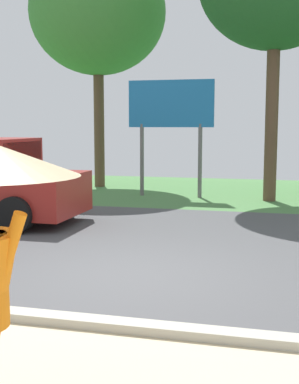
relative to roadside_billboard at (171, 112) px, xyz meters
The scene contains 3 objects.
ground_plane 6.11m from the roadside_billboard, 77.88° to the right, with size 40.00×22.00×0.20m.
roadside_billboard is the anchor object (origin of this frame).
tree_left_far 4.90m from the roadside_billboard, 147.31° to the left, with size 4.65×4.65×8.09m.
Camera 1 is at (2.14, -7.13, 2.19)m, focal length 48.83 mm.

